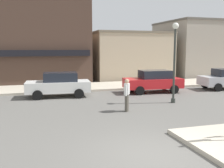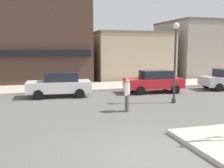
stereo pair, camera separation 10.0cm
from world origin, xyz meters
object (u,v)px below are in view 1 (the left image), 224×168
at_px(lamp_post, 175,51).
at_px(pedestrian_crossing_near, 127,94).
at_px(parked_car_second, 153,81).
at_px(parked_car_nearest, 59,84).

height_order(lamp_post, pedestrian_crossing_near, lamp_post).
height_order(parked_car_second, pedestrian_crossing_near, pedestrian_crossing_near).
bearing_deg(pedestrian_crossing_near, parked_car_second, 52.20).
height_order(parked_car_nearest, parked_car_second, same).
bearing_deg(lamp_post, pedestrian_crossing_near, -160.00).
height_order(parked_car_nearest, pedestrian_crossing_near, pedestrian_crossing_near).
xyz_separation_m(parked_car_second, pedestrian_crossing_near, (-3.69, -4.75, 0.06)).
bearing_deg(parked_car_second, parked_car_nearest, 178.31).
xyz_separation_m(lamp_post, pedestrian_crossing_near, (-3.25, -1.18, -2.09)).
distance_m(parked_car_nearest, pedestrian_crossing_near, 5.70).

